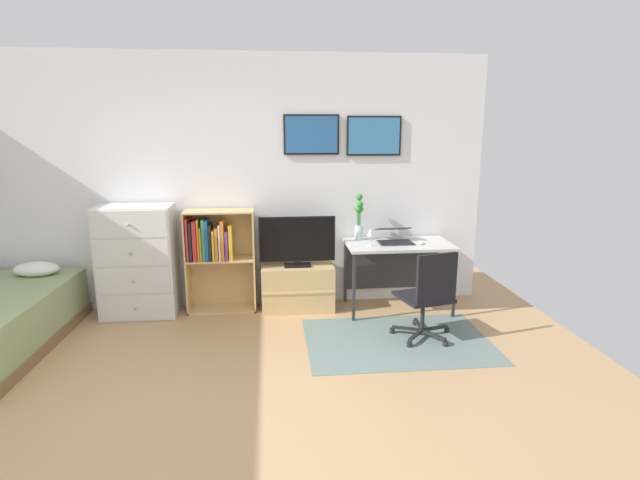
{
  "coord_description": "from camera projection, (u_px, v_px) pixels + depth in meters",
  "views": [
    {
      "loc": [
        0.71,
        -3.02,
        1.95
      ],
      "look_at": [
        1.17,
        1.5,
        0.92
      ],
      "focal_mm": 28.2,
      "sensor_mm": 36.0,
      "label": 1
    }
  ],
  "objects": [
    {
      "name": "ground_plane",
      "position": [
        166.0,
        430.0,
        3.3
      ],
      "size": [
        7.2,
        7.2,
        0.0
      ],
      "primitive_type": "plane",
      "color": "tan"
    },
    {
      "name": "wine_glass",
      "position": [
        370.0,
        233.0,
        5.16
      ],
      "size": [
        0.07,
        0.07,
        0.18
      ],
      "color": "silver",
      "rests_on": "desk"
    },
    {
      "name": "area_rug",
      "position": [
        397.0,
        340.0,
        4.67
      ],
      "size": [
        1.7,
        1.2,
        0.01
      ],
      "primitive_type": "cube",
      "color": "slate",
      "rests_on": "ground_plane"
    },
    {
      "name": "bookshelf",
      "position": [
        215.0,
        251.0,
        5.31
      ],
      "size": [
        0.72,
        0.3,
        1.09
      ],
      "color": "tan",
      "rests_on": "ground_plane"
    },
    {
      "name": "tv_stand",
      "position": [
        298.0,
        287.0,
        5.45
      ],
      "size": [
        0.77,
        0.41,
        0.49
      ],
      "color": "tan",
      "rests_on": "ground_plane"
    },
    {
      "name": "computer_mouse",
      "position": [
        421.0,
        242.0,
        5.28
      ],
      "size": [
        0.06,
        0.1,
        0.03
      ],
      "primitive_type": "ellipsoid",
      "color": "silver",
      "rests_on": "desk"
    },
    {
      "name": "television",
      "position": [
        297.0,
        242.0,
        5.31
      ],
      "size": [
        0.81,
        0.16,
        0.54
      ],
      "color": "black",
      "rests_on": "tv_stand"
    },
    {
      "name": "office_chair",
      "position": [
        429.0,
        294.0,
        4.58
      ],
      "size": [
        0.58,
        0.57,
        0.86
      ],
      "rotation": [
        0.0,
        0.0,
        0.25
      ],
      "color": "#232326",
      "rests_on": "ground_plane"
    },
    {
      "name": "desk",
      "position": [
        397.0,
        253.0,
        5.43
      ],
      "size": [
        1.11,
        0.64,
        0.74
      ],
      "color": "silver",
      "rests_on": "ground_plane"
    },
    {
      "name": "laptop",
      "position": [
        394.0,
        236.0,
        5.37
      ],
      "size": [
        0.37,
        0.39,
        0.16
      ],
      "rotation": [
        0.0,
        0.0,
        0.01
      ],
      "color": "#333338",
      "rests_on": "desk"
    },
    {
      "name": "wall_back_with_posters",
      "position": [
        204.0,
        183.0,
        5.35
      ],
      "size": [
        6.12,
        0.09,
        2.7
      ],
      "color": "white",
      "rests_on": "ground_plane"
    },
    {
      "name": "dresser",
      "position": [
        138.0,
        262.0,
        5.19
      ],
      "size": [
        0.76,
        0.46,
        1.17
      ],
      "color": "silver",
      "rests_on": "ground_plane"
    },
    {
      "name": "bamboo_vase",
      "position": [
        359.0,
        217.0,
        5.43
      ],
      "size": [
        0.1,
        0.11,
        0.5
      ],
      "color": "silver",
      "rests_on": "desk"
    }
  ]
}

